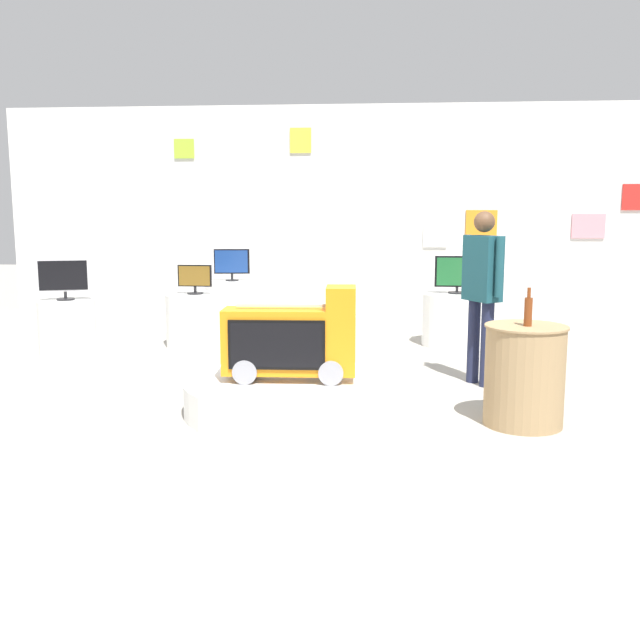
# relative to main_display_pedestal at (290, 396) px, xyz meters

# --- Properties ---
(ground_plane) EXTENTS (30.00, 30.00, 0.00)m
(ground_plane) POSITION_rel_main_display_pedestal_xyz_m (0.24, 0.26, -0.14)
(ground_plane) COLOR #9E998E
(back_wall_display) EXTENTS (11.22, 0.13, 3.34)m
(back_wall_display) POSITION_rel_main_display_pedestal_xyz_m (0.25, 5.71, 1.53)
(back_wall_display) COLOR silver
(back_wall_display) RESTS_ON ground
(main_display_pedestal) EXTENTS (1.78, 1.78, 0.28)m
(main_display_pedestal) POSITION_rel_main_display_pedestal_xyz_m (0.00, 0.00, 0.00)
(main_display_pedestal) COLOR white
(main_display_pedestal) RESTS_ON ground
(novelty_firetruck_tv) EXTENTS (1.12, 0.44, 0.79)m
(novelty_firetruck_tv) POSITION_rel_main_display_pedestal_xyz_m (0.02, -0.01, 0.47)
(novelty_firetruck_tv) COLOR gray
(novelty_firetruck_tv) RESTS_ON main_display_pedestal
(display_pedestal_left_rear) EXTENTS (0.85, 0.85, 0.66)m
(display_pedestal_left_rear) POSITION_rel_main_display_pedestal_xyz_m (1.72, 3.13, 0.19)
(display_pedestal_left_rear) COLOR white
(display_pedestal_left_rear) RESTS_ON ground
(tv_on_left_rear) EXTENTS (0.56, 0.22, 0.47)m
(tv_on_left_rear) POSITION_rel_main_display_pedestal_xyz_m (1.72, 3.12, 0.77)
(tv_on_left_rear) COLOR black
(tv_on_left_rear) RESTS_ON display_pedestal_left_rear
(display_pedestal_center_rear) EXTENTS (0.65, 0.65, 0.66)m
(display_pedestal_center_rear) POSITION_rel_main_display_pedestal_xyz_m (-2.89, 2.09, 0.19)
(display_pedestal_center_rear) COLOR white
(display_pedestal_center_rear) RESTS_ON ground
(tv_on_center_rear) EXTENTS (0.57, 0.21, 0.48)m
(tv_on_center_rear) POSITION_rel_main_display_pedestal_xyz_m (-2.89, 2.08, 0.79)
(tv_on_center_rear) COLOR black
(tv_on_center_rear) RESTS_ON display_pedestal_center_rear
(display_pedestal_right_rear) EXTENTS (0.74, 0.74, 0.66)m
(display_pedestal_right_rear) POSITION_rel_main_display_pedestal_xyz_m (-1.54, 2.79, 0.19)
(display_pedestal_right_rear) COLOR white
(display_pedestal_right_rear) RESTS_ON ground
(tv_on_right_rear) EXTENTS (0.42, 0.20, 0.36)m
(tv_on_right_rear) POSITION_rel_main_display_pedestal_xyz_m (-1.54, 2.79, 0.72)
(tv_on_right_rear) COLOR black
(tv_on_right_rear) RESTS_ON display_pedestal_right_rear
(display_pedestal_far_right) EXTENTS (0.81, 0.81, 0.66)m
(display_pedestal_far_right) POSITION_rel_main_display_pedestal_xyz_m (-1.42, 4.44, 0.19)
(display_pedestal_far_right) COLOR white
(display_pedestal_far_right) RESTS_ON ground
(tv_on_far_right) EXTENTS (0.52, 0.19, 0.47)m
(tv_on_far_right) POSITION_rel_main_display_pedestal_xyz_m (-1.42, 4.43, 0.78)
(tv_on_far_right) COLOR black
(tv_on_far_right) RESTS_ON display_pedestal_far_right
(side_table_round) EXTENTS (0.65, 0.65, 0.80)m
(side_table_round) POSITION_rel_main_display_pedestal_xyz_m (1.90, -0.21, 0.27)
(side_table_round) COLOR #9E7F56
(side_table_round) RESTS_ON ground
(bottle_on_side_table) EXTENTS (0.06, 0.06, 0.30)m
(bottle_on_side_table) POSITION_rel_main_display_pedestal_xyz_m (1.90, -0.24, 0.79)
(bottle_on_side_table) COLOR brown
(bottle_on_side_table) RESTS_ON side_table_round
(shopper_browsing_near_truck) EXTENTS (0.37, 0.49, 1.69)m
(shopper_browsing_near_truck) POSITION_rel_main_display_pedestal_xyz_m (1.74, 1.10, 0.85)
(shopper_browsing_near_truck) COLOR #1E233F
(shopper_browsing_near_truck) RESTS_ON ground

